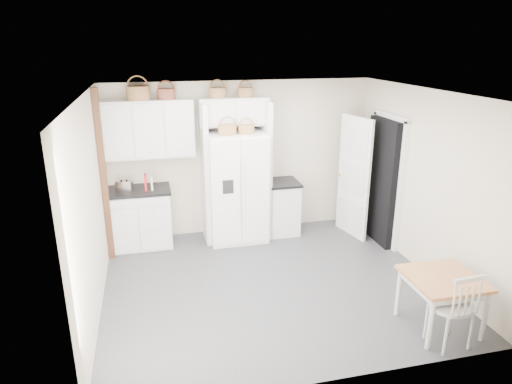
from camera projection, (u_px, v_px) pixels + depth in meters
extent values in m
plane|color=#49494C|center=(271.00, 283.00, 6.36)|extent=(4.50, 4.50, 0.00)
plane|color=white|center=(273.00, 94.00, 5.54)|extent=(4.50, 4.50, 0.00)
plane|color=beige|center=(241.00, 158.00, 7.80)|extent=(4.50, 0.00, 4.50)
plane|color=beige|center=(91.00, 209.00, 5.46)|extent=(0.00, 4.00, 4.00)
plane|color=beige|center=(425.00, 183.00, 6.45)|extent=(0.00, 4.00, 4.00)
cube|color=white|center=(237.00, 187.00, 7.54)|extent=(0.94, 0.75, 1.81)
cube|color=silver|center=(139.00, 219.00, 7.40)|extent=(1.00, 0.63, 0.93)
cube|color=silver|center=(282.00, 208.00, 7.94)|extent=(0.50, 0.61, 0.89)
cube|color=#AA6F42|center=(440.00, 302.00, 5.28)|extent=(0.81, 0.81, 0.66)
cube|color=silver|center=(451.00, 306.00, 4.94)|extent=(0.50, 0.46, 0.96)
cube|color=black|center=(137.00, 190.00, 7.24)|extent=(1.05, 0.68, 0.04)
cube|color=black|center=(282.00, 182.00, 7.79)|extent=(0.54, 0.65, 0.04)
cube|color=silver|center=(124.00, 186.00, 7.09)|extent=(0.28, 0.21, 0.17)
cube|color=red|center=(146.00, 182.00, 7.16)|extent=(0.04, 0.17, 0.25)
cube|color=beige|center=(152.00, 183.00, 7.18)|extent=(0.04, 0.14, 0.21)
cylinder|color=brown|center=(138.00, 93.00, 6.92)|extent=(0.35, 0.35, 0.21)
cylinder|color=brown|center=(166.00, 94.00, 7.02)|extent=(0.28, 0.28, 0.16)
cylinder|color=brown|center=(217.00, 93.00, 7.19)|extent=(0.28, 0.28, 0.16)
cylinder|color=brown|center=(245.00, 92.00, 7.30)|extent=(0.26, 0.26, 0.15)
cylinder|color=brown|center=(227.00, 130.00, 7.11)|extent=(0.29, 0.29, 0.15)
cylinder|color=brown|center=(246.00, 129.00, 7.18)|extent=(0.25, 0.25, 0.14)
cube|color=silver|center=(149.00, 129.00, 7.12)|extent=(1.40, 0.34, 0.90)
cube|color=silver|center=(233.00, 111.00, 7.35)|extent=(1.12, 0.34, 0.45)
cube|color=silver|center=(205.00, 174.00, 7.42)|extent=(0.08, 0.60, 2.30)
cube|color=silver|center=(266.00, 170.00, 7.65)|extent=(0.08, 0.60, 2.30)
cube|color=#462316|center=(104.00, 177.00, 6.71)|extent=(0.09, 0.09, 2.60)
cube|color=black|center=(383.00, 182.00, 7.44)|extent=(0.18, 0.85, 2.05)
cube|color=white|center=(354.00, 177.00, 7.67)|extent=(0.21, 0.79, 2.05)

